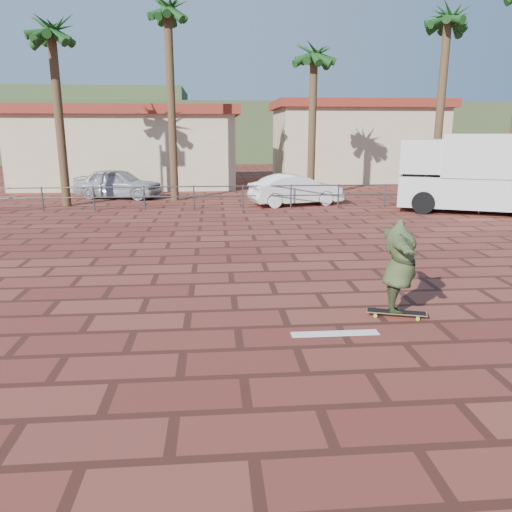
{
  "coord_description": "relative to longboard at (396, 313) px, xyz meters",
  "views": [
    {
      "loc": [
        -1.17,
        -8.46,
        3.12
      ],
      "look_at": [
        -0.39,
        0.79,
        0.8
      ],
      "focal_mm": 35.0,
      "sensor_mm": 36.0,
      "label": 1
    }
  ],
  "objects": [
    {
      "name": "palm_far_left",
      "position": [
        -9.43,
        14.07,
        6.75
      ],
      "size": [
        2.4,
        2.4,
        8.25
      ],
      "color": "brown",
      "rests_on": "ground"
    },
    {
      "name": "skateboarder",
      "position": [
        -0.0,
        0.0,
        0.83
      ],
      "size": [
        0.84,
        2.05,
        1.62
      ],
      "primitive_type": "imported",
      "rotation": [
        0.0,
        0.0,
        1.42
      ],
      "color": "#394726",
      "rests_on": "longboard"
    },
    {
      "name": "palm_center",
      "position": [
        1.57,
        16.07,
        6.28
      ],
      "size": [
        2.4,
        2.4,
        7.75
      ],
      "color": "brown",
      "rests_on": "ground"
    },
    {
      "name": "paint_stripe",
      "position": [
        -1.23,
        -0.63,
        -0.08
      ],
      "size": [
        1.4,
        0.22,
        0.01
      ],
      "primitive_type": "cube",
      "color": "white",
      "rests_on": "ground"
    },
    {
      "name": "car_silver",
      "position": [
        -7.69,
        16.57,
        0.62
      ],
      "size": [
        4.45,
        2.77,
        1.41
      ],
      "primitive_type": "imported",
      "rotation": [
        0.0,
        0.0,
        1.28
      ],
      "color": "#AAACB1",
      "rests_on": "ground"
    },
    {
      "name": "palm_left",
      "position": [
        -4.93,
        15.57,
        7.87
      ],
      "size": [
        2.4,
        2.4,
        9.45
      ],
      "color": "brown",
      "rests_on": "ground"
    },
    {
      "name": "street_sign",
      "position": [
        7.17,
        10.57,
        1.41
      ],
      "size": [
        0.43,
        0.06,
        2.13
      ],
      "rotation": [
        0.0,
        0.0,
        -0.06
      ],
      "color": "gray",
      "rests_on": "ground"
    },
    {
      "name": "palm_right",
      "position": [
        7.07,
        14.57,
        7.5
      ],
      "size": [
        2.4,
        2.4,
        9.05
      ],
      "color": "brown",
      "rests_on": "ground"
    },
    {
      "name": "building_east",
      "position": [
        6.07,
        24.57,
        2.45
      ],
      "size": [
        10.6,
        6.6,
        5.0
      ],
      "color": "beige",
      "rests_on": "ground"
    },
    {
      "name": "longboard",
      "position": [
        0.0,
        0.0,
        0.0
      ],
      "size": [
        1.04,
        0.51,
        0.1
      ],
      "rotation": [
        0.0,
        0.0,
        -0.29
      ],
      "color": "olive",
      "rests_on": "ground"
    },
    {
      "name": "hill_front",
      "position": [
        -1.93,
        50.57,
        2.92
      ],
      "size": [
        70.0,
        18.0,
        6.0
      ],
      "primitive_type": "cube",
      "color": "#384C28",
      "rests_on": "ground"
    },
    {
      "name": "ground",
      "position": [
        -1.93,
        0.57,
        -0.08
      ],
      "size": [
        120.0,
        120.0,
        0.0
      ],
      "primitive_type": "plane",
      "color": "brown",
      "rests_on": "ground"
    },
    {
      "name": "building_west",
      "position": [
        -7.93,
        22.57,
        2.2
      ],
      "size": [
        12.6,
        7.6,
        4.5
      ],
      "color": "beige",
      "rests_on": "ground"
    },
    {
      "name": "guardrail",
      "position": [
        -1.93,
        12.57,
        0.6
      ],
      "size": [
        24.06,
        0.06,
        1.0
      ],
      "color": "#47494F",
      "rests_on": "ground"
    },
    {
      "name": "hill_back",
      "position": [
        -23.93,
        56.57,
        3.92
      ],
      "size": [
        35.0,
        14.0,
        8.0
      ],
      "primitive_type": "cube",
      "color": "#384C28",
      "rests_on": "ground"
    },
    {
      "name": "campervan",
      "position": [
        7.29,
        11.05,
        1.51
      ],
      "size": [
        6.34,
        4.6,
        3.04
      ],
      "rotation": [
        0.0,
        0.0,
        -0.42
      ],
      "color": "silver",
      "rests_on": "ground"
    },
    {
      "name": "car_white",
      "position": [
        0.44,
        13.57,
        0.58
      ],
      "size": [
        4.25,
        2.36,
        1.33
      ],
      "primitive_type": "imported",
      "rotation": [
        0.0,
        0.0,
        1.82
      ],
      "color": "white",
      "rests_on": "ground"
    }
  ]
}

